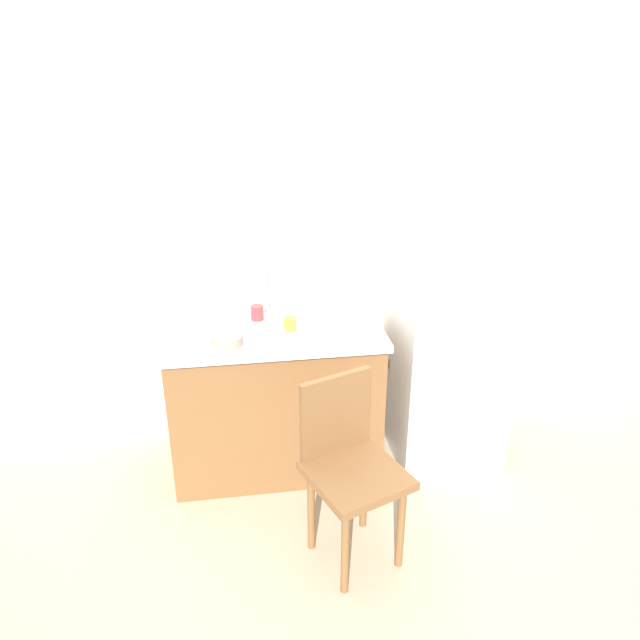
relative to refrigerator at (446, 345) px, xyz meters
The scene contains 10 objects.
ground_plane 1.09m from the refrigerator, 131.01° to the right, with size 8.00×8.00×0.00m, color tan.
back_wall 0.89m from the refrigerator, 147.18° to the left, with size 4.80×0.10×2.56m, color silver.
cabinet_base 1.02m from the refrigerator, behind, with size 1.13×0.60×0.82m, color brown.
countertop 1.00m from the refrigerator, behind, with size 1.17×0.64×0.04m, color #B7B7BC.
faucet 1.08m from the refrigerator, 165.48° to the left, with size 0.02×0.02×0.30m, color #B7B7BC.
refrigerator is the anchor object (origin of this frame).
chair 1.04m from the refrigerator, 133.83° to the right, with size 0.52×0.52×0.89m.
terracotta_bowl 1.25m from the refrigerator, behind, with size 0.16×0.16×0.05m, color gray.
cup_orange 0.92m from the refrigerator, behind, with size 0.07×0.07×0.07m, color orange.
cup_red 1.09m from the refrigerator, behind, with size 0.07×0.07×0.08m, color red.
Camera 1 is at (-0.61, -2.23, 2.15)m, focal length 32.95 mm.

